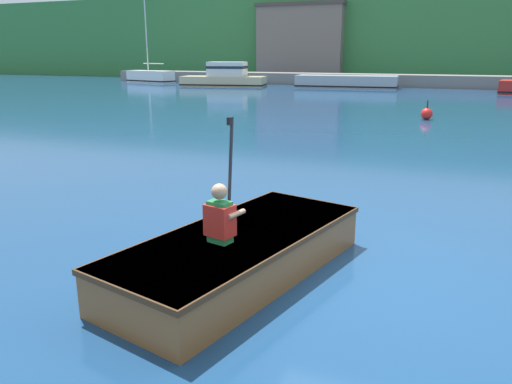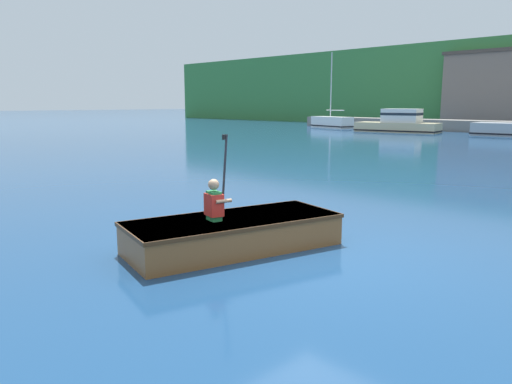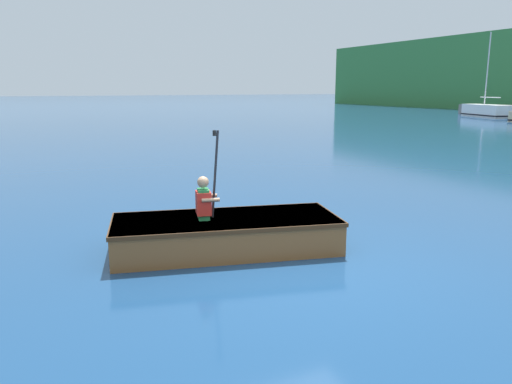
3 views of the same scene
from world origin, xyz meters
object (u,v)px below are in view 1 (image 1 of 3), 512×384
Objects in this scene: rowboat_foreground at (242,250)px; channel_buoy at (427,114)px; moored_boat_dock_center_near at (346,82)px; person_paddler at (220,216)px; moored_boat_dock_center_far at (150,77)px; moored_boat_dock_east_inner at (225,77)px.

rowboat_foreground is 5.03× the size of channel_buoy.
channel_buoy reaches higher than rowboat_foreground.
moored_boat_dock_center_near is 33.09m from person_paddler.
moored_boat_dock_center_far is at bearing 144.25° from channel_buoy.
channel_buoy is at bearing -35.75° from moored_boat_dock_center_far.
channel_buoy is at bearing -68.15° from moored_boat_dock_center_near.
rowboat_foreground is at bearing -54.84° from moored_boat_dock_center_far.
moored_boat_dock_east_inner reaches higher than rowboat_foreground.
rowboat_foreground is at bearing -93.62° from channel_buoy.
moored_boat_dock_center_near is at bearing 8.87° from moored_boat_dock_east_inner.
moored_boat_dock_center_far is 1.01× the size of moored_boat_dock_east_inner.
rowboat_foreground is 2.76× the size of person_paddler.
moored_boat_dock_east_inner is 5.17× the size of person_paddler.
person_paddler is at bearing -64.46° from moored_boat_dock_east_inner.
person_paddler reaches higher than rowboat_foreground.
moored_boat_dock_center_far is 1.89× the size of rowboat_foreground.
moored_boat_dock_center_near is at bearing 100.19° from rowboat_foreground.
moored_boat_dock_center_far is at bearing 124.75° from person_paddler.
moored_boat_dock_center_near is 9.30m from moored_boat_dock_east_inner.
channel_buoy is (23.92, -17.22, -0.28)m from moored_boat_dock_center_far.
moored_boat_dock_center_far reaches higher than rowboat_foreground.
moored_boat_dock_center_far is at bearing 167.34° from moored_boat_dock_east_inner.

